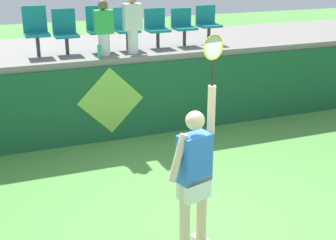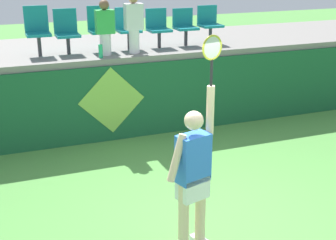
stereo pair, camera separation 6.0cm
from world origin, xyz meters
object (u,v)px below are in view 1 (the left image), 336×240
(water_bottle, at_px, (100,51))
(stadium_chair_3, at_px, (126,27))
(tennis_player, at_px, (194,174))
(spectator_1, at_px, (104,27))
(stadium_chair_6, at_px, (208,22))
(stadium_chair_4, at_px, (157,26))
(stadium_chair_1, at_px, (65,30))
(spectator_0, at_px, (132,23))
(stadium_chair_2, at_px, (99,27))
(stadium_chair_5, at_px, (183,25))
(stadium_chair_0, at_px, (36,29))

(water_bottle, distance_m, stadium_chair_3, 1.01)
(tennis_player, height_order, spectator_1, spectator_1)
(spectator_1, bearing_deg, stadium_chair_3, 35.99)
(spectator_1, bearing_deg, stadium_chair_6, 9.67)
(stadium_chair_4, bearing_deg, tennis_player, -104.75)
(stadium_chair_3, xyz_separation_m, stadium_chair_6, (1.78, -0.00, -0.01))
(stadium_chair_1, height_order, spectator_0, spectator_0)
(stadium_chair_4, height_order, stadium_chair_6, stadium_chair_6)
(stadium_chair_1, distance_m, stadium_chair_3, 1.20)
(stadium_chair_6, bearing_deg, spectator_1, -170.33)
(spectator_0, bearing_deg, tennis_player, -97.83)
(stadium_chair_6, bearing_deg, spectator_0, -166.82)
(water_bottle, bearing_deg, stadium_chair_2, 76.29)
(stadium_chair_2, relative_size, spectator_1, 0.85)
(stadium_chair_1, height_order, stadium_chair_5, stadium_chair_1)
(stadium_chair_2, bearing_deg, spectator_1, -90.00)
(tennis_player, relative_size, spectator_1, 2.53)
(stadium_chair_3, height_order, spectator_0, spectator_0)
(stadium_chair_3, relative_size, spectator_1, 0.80)
(water_bottle, height_order, spectator_1, spectator_1)
(water_bottle, xyz_separation_m, spectator_1, (0.16, 0.24, 0.40))
(stadium_chair_6, height_order, spectator_0, spectator_0)
(stadium_chair_5, bearing_deg, stadium_chair_2, 179.71)
(stadium_chair_1, height_order, stadium_chair_2, stadium_chair_2)
(spectator_0, bearing_deg, stadium_chair_4, 33.44)
(stadium_chair_3, distance_m, stadium_chair_4, 0.64)
(tennis_player, bearing_deg, stadium_chair_3, 82.88)
(stadium_chair_0, bearing_deg, tennis_player, -75.82)
(water_bottle, xyz_separation_m, stadium_chair_2, (0.16, 0.64, 0.35))
(stadium_chair_3, bearing_deg, spectator_1, -144.01)
(water_bottle, distance_m, stadium_chair_1, 0.87)
(water_bottle, relative_size, stadium_chair_2, 0.29)
(stadium_chair_2, xyz_separation_m, stadium_chair_6, (2.33, -0.01, -0.03))
(tennis_player, relative_size, stadium_chair_0, 2.84)
(stadium_chair_3, bearing_deg, stadium_chair_1, 179.76)
(stadium_chair_6, bearing_deg, stadium_chair_1, 179.82)
(stadium_chair_0, relative_size, spectator_1, 0.89)
(stadium_chair_1, bearing_deg, stadium_chair_5, -0.25)
(stadium_chair_5, xyz_separation_m, spectator_0, (-1.22, -0.42, 0.16))
(tennis_player, relative_size, stadium_chair_2, 2.99)
(tennis_player, height_order, stadium_chair_1, tennis_player)
(spectator_0, bearing_deg, stadium_chair_3, 90.00)
(tennis_player, distance_m, stadium_chair_6, 5.25)
(stadium_chair_2, xyz_separation_m, stadium_chair_5, (1.77, -0.01, -0.06))
(stadium_chair_1, height_order, stadium_chair_4, stadium_chair_1)
(stadium_chair_3, xyz_separation_m, stadium_chair_4, (0.63, -0.00, -0.03))
(water_bottle, relative_size, spectator_0, 0.22)
(stadium_chair_0, relative_size, stadium_chair_4, 1.19)
(stadium_chair_2, height_order, stadium_chair_5, stadium_chair_2)
(spectator_0, bearing_deg, stadium_chair_0, 166.15)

